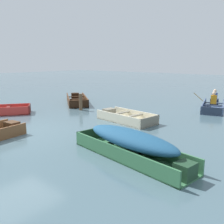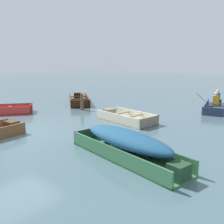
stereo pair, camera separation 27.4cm
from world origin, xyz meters
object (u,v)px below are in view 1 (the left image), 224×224
at_px(rowboat_slate_blue_with_crew, 213,105).
at_px(skiff_dark_varnish_outer_moored, 77,100).
at_px(skiff_cream_mid_moored, 124,118).
at_px(mooring_post, 81,102).
at_px(skiff_green_far_moored, 131,142).

bearing_deg(rowboat_slate_blue_with_crew, skiff_dark_varnish_outer_moored, -154.44).
relative_size(skiff_cream_mid_moored, mooring_post, 3.10).
bearing_deg(skiff_green_far_moored, rowboat_slate_blue_with_crew, 94.72).
distance_m(rowboat_slate_blue_with_crew, mooring_post, 6.79).
distance_m(skiff_green_far_moored, skiff_dark_varnish_outer_moored, 8.90).
xyz_separation_m(skiff_dark_varnish_outer_moored, rowboat_slate_blue_with_crew, (6.81, 3.26, 0.06)).
xyz_separation_m(rowboat_slate_blue_with_crew, mooring_post, (-4.98, -4.61, 0.21)).
bearing_deg(skiff_dark_varnish_outer_moored, skiff_cream_mid_moored, -19.45).
distance_m(skiff_green_far_moored, mooring_post, 6.62).
distance_m(skiff_cream_mid_moored, rowboat_slate_blue_with_crew, 5.35).
xyz_separation_m(skiff_green_far_moored, skiff_dark_varnish_outer_moored, (-7.48, 4.81, -0.28)).
height_order(skiff_green_far_moored, skiff_dark_varnish_outer_moored, skiff_green_far_moored).
bearing_deg(skiff_dark_varnish_outer_moored, skiff_green_far_moored, -32.75).
relative_size(skiff_green_far_moored, mooring_post, 4.44).
xyz_separation_m(skiff_green_far_moored, rowboat_slate_blue_with_crew, (-0.67, 8.07, -0.22)).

